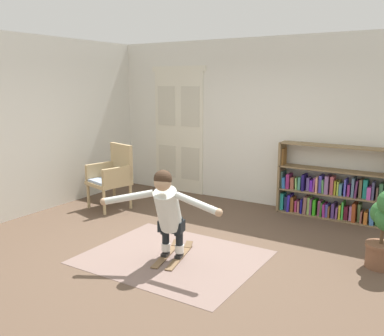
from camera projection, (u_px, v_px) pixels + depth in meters
ground_plane at (180, 250)px, 5.48m from camera, size 7.20×7.20×0.00m
back_wall at (262, 123)px, 7.35m from camera, size 6.00×0.10×2.90m
side_wall_left at (44, 124)px, 7.08m from camera, size 0.10×6.00×2.90m
double_door at (179, 130)px, 8.23m from camera, size 1.22×0.05×2.45m
rug at (173, 257)px, 5.24m from camera, size 2.10×1.72×0.01m
bookshelf at (332, 192)px, 6.69m from camera, size 1.78×0.30×1.18m
wicker_chair at (112, 175)px, 7.24m from camera, size 0.74×0.74×1.10m
skis_pair at (173, 255)px, 5.27m from camera, size 0.46×0.85×0.07m
person_skier at (167, 208)px, 4.96m from camera, size 1.45×0.77×1.10m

